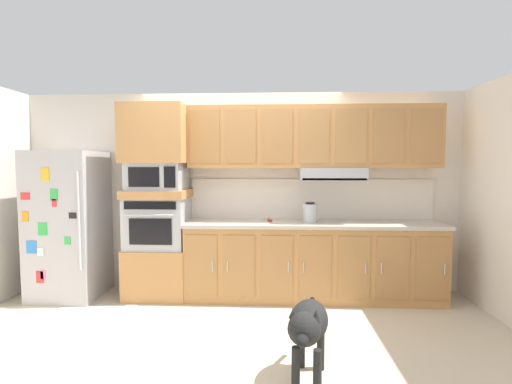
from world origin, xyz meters
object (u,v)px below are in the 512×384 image
at_px(microwave, 158,176).
at_px(electric_kettle, 310,213).
at_px(screwdriver, 270,220).
at_px(dog, 308,326).
at_px(refrigerator, 69,224).
at_px(built_in_oven, 158,222).

height_order(microwave, electric_kettle, microwave).
height_order(screwdriver, dog, screwdriver).
relative_size(microwave, electric_kettle, 2.68).
height_order(electric_kettle, dog, electric_kettle).
bearing_deg(electric_kettle, dog, -96.02).
bearing_deg(microwave, screwdriver, 1.21).
height_order(refrigerator, microwave, refrigerator).
relative_size(microwave, screwdriver, 4.00).
bearing_deg(electric_kettle, refrigerator, -179.60).
distance_m(microwave, screwdriver, 1.46).
height_order(microwave, screwdriver, microwave).
bearing_deg(microwave, dog, -47.09).
height_order(built_in_oven, screwdriver, built_in_oven).
xyz_separation_m(refrigerator, microwave, (1.08, 0.07, 0.58)).
distance_m(built_in_oven, electric_kettle, 1.83).
distance_m(microwave, dog, 2.62).
bearing_deg(electric_kettle, microwave, 178.52).
distance_m(refrigerator, screwdriver, 2.44).
xyz_separation_m(refrigerator, built_in_oven, (1.08, 0.07, 0.02)).
height_order(refrigerator, built_in_oven, refrigerator).
distance_m(microwave, electric_kettle, 1.88).
xyz_separation_m(microwave, screwdriver, (1.36, 0.03, -0.53)).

